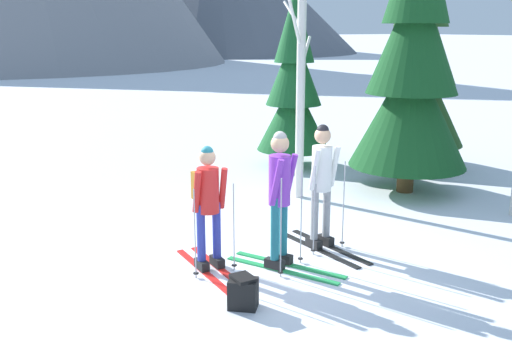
# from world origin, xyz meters

# --- Properties ---
(ground_plane) EXTENTS (400.00, 400.00, 0.00)m
(ground_plane) POSITION_xyz_m (0.00, 0.00, 0.00)
(ground_plane) COLOR white
(skier_in_red) EXTENTS (0.61, 1.76, 1.64)m
(skier_in_red) POSITION_xyz_m (-0.61, 0.08, 0.91)
(skier_in_red) COLOR red
(skier_in_red) RESTS_ON ground
(skier_in_purple) EXTENTS (1.03, 1.59, 1.81)m
(skier_in_purple) POSITION_xyz_m (0.21, -0.34, 1.01)
(skier_in_purple) COLOR green
(skier_in_purple) RESTS_ON ground
(skier_in_white) EXTENTS (0.61, 1.66, 1.78)m
(skier_in_white) POSITION_xyz_m (1.11, -0.02, 0.98)
(skier_in_white) COLOR black
(skier_in_white) RESTS_ON ground
(pine_tree_near) EXTENTS (2.19, 2.19, 5.30)m
(pine_tree_near) POSITION_xyz_m (4.29, 1.56, 2.42)
(pine_tree_near) COLOR #51381E
(pine_tree_near) RESTS_ON ground
(pine_tree_mid) EXTENTS (2.15, 2.15, 5.20)m
(pine_tree_mid) POSITION_xyz_m (6.04, 3.14, 2.38)
(pine_tree_mid) COLOR #51381E
(pine_tree_mid) RESTS_ON ground
(pine_tree_far) EXTENTS (1.62, 1.62, 3.92)m
(pine_tree_far) POSITION_xyz_m (3.67, 4.50, 1.79)
(pine_tree_far) COLOR #51381E
(pine_tree_far) RESTS_ON ground
(birch_tree_slender) EXTENTS (0.92, 1.19, 3.98)m
(birch_tree_slender) POSITION_xyz_m (2.32, 2.29, 2.07)
(birch_tree_slender) COLOR silver
(birch_tree_slender) RESTS_ON ground
(backpack_on_snow_front) EXTENTS (0.40, 0.39, 0.38)m
(backpack_on_snow_front) POSITION_xyz_m (-0.78, -1.12, 0.19)
(backpack_on_snow_front) COLOR black
(backpack_on_snow_front) RESTS_ON ground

